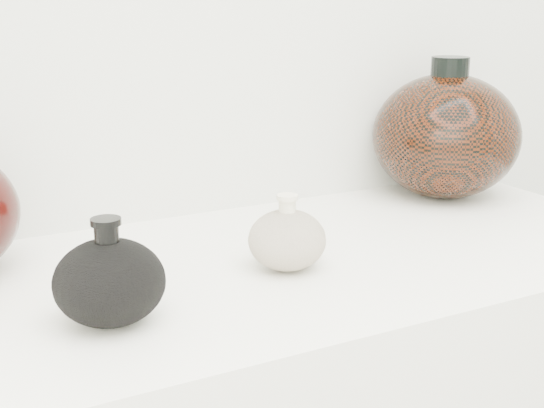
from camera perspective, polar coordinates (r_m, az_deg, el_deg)
black_gourd_vase at (r=0.83m, az=-12.14°, el=-5.71°), size 0.16×0.16×0.12m
cream_gourd_vase at (r=0.97m, az=1.14°, el=-2.67°), size 0.10×0.10×0.10m
right_round_pot at (r=1.33m, az=12.96°, el=5.06°), size 0.28×0.28×0.24m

